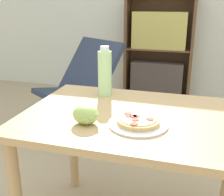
{
  "coord_description": "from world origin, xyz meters",
  "views": [
    {
      "loc": [
        0.23,
        -1.23,
        1.26
      ],
      "look_at": [
        -0.14,
        0.05,
        0.8
      ],
      "focal_mm": 45.0,
      "sensor_mm": 36.0,
      "label": 1
    }
  ],
  "objects_px": {
    "pizza_on_plate": "(138,122)",
    "grape_bunch": "(86,115)",
    "lounge_chair_near": "(78,101)",
    "bookshelf": "(158,53)",
    "drink_bottle": "(105,73)"
  },
  "relations": [
    {
      "from": "pizza_on_plate",
      "to": "grape_bunch",
      "type": "distance_m",
      "value": 0.23
    },
    {
      "from": "pizza_on_plate",
      "to": "lounge_chair_near",
      "type": "relative_size",
      "value": 0.27
    },
    {
      "from": "bookshelf",
      "to": "lounge_chair_near",
      "type": "bearing_deg",
      "value": -118.78
    },
    {
      "from": "grape_bunch",
      "to": "pizza_on_plate",
      "type": "bearing_deg",
      "value": 12.75
    },
    {
      "from": "pizza_on_plate",
      "to": "lounge_chair_near",
      "type": "xyz_separation_m",
      "value": [
        -0.89,
        1.38,
        -0.46
      ]
    },
    {
      "from": "pizza_on_plate",
      "to": "bookshelf",
      "type": "relative_size",
      "value": 0.2
    },
    {
      "from": "drink_bottle",
      "to": "bookshelf",
      "type": "xyz_separation_m",
      "value": [
        0.03,
        2.2,
        -0.27
      ]
    },
    {
      "from": "drink_bottle",
      "to": "bookshelf",
      "type": "relative_size",
      "value": 0.22
    },
    {
      "from": "pizza_on_plate",
      "to": "drink_bottle",
      "type": "bearing_deg",
      "value": 126.66
    },
    {
      "from": "grape_bunch",
      "to": "drink_bottle",
      "type": "bearing_deg",
      "value": 95.86
    },
    {
      "from": "pizza_on_plate",
      "to": "grape_bunch",
      "type": "height_order",
      "value": "grape_bunch"
    },
    {
      "from": "lounge_chair_near",
      "to": "bookshelf",
      "type": "distance_m",
      "value": 1.39
    },
    {
      "from": "pizza_on_plate",
      "to": "grape_bunch",
      "type": "relative_size",
      "value": 2.08
    },
    {
      "from": "drink_bottle",
      "to": "lounge_chair_near",
      "type": "height_order",
      "value": "drink_bottle"
    },
    {
      "from": "grape_bunch",
      "to": "lounge_chair_near",
      "type": "relative_size",
      "value": 0.13
    }
  ]
}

